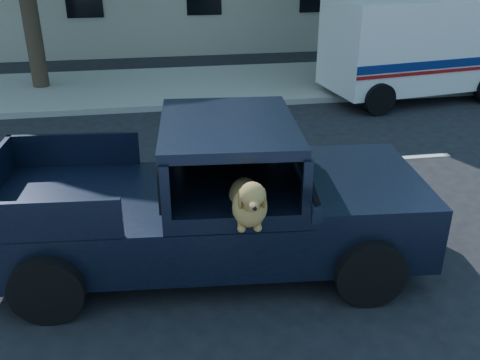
% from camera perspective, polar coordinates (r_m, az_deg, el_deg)
% --- Properties ---
extents(ground, '(120.00, 120.00, 0.00)m').
position_cam_1_polar(ground, '(7.06, 0.13, -10.31)').
color(ground, black).
rests_on(ground, ground).
extents(far_sidewalk, '(60.00, 4.00, 0.15)m').
position_cam_1_polar(far_sidewalk, '(15.43, -5.71, 9.95)').
color(far_sidewalk, gray).
rests_on(far_sidewalk, ground).
extents(lane_stripes, '(21.60, 0.14, 0.01)m').
position_cam_1_polar(lane_stripes, '(10.38, 7.88, 1.71)').
color(lane_stripes, silver).
rests_on(lane_stripes, ground).
extents(pickup_truck, '(5.68, 3.05, 1.98)m').
position_cam_1_polar(pickup_truck, '(7.06, -4.06, -3.98)').
color(pickup_truck, black).
rests_on(pickup_truck, ground).
extents(mail_truck, '(4.96, 2.98, 2.57)m').
position_cam_1_polar(mail_truck, '(14.97, 17.94, 12.54)').
color(mail_truck, silver).
rests_on(mail_truck, ground).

